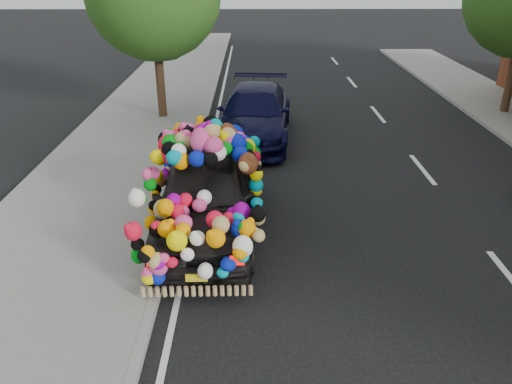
% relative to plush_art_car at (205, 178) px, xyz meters
% --- Properties ---
extents(ground, '(100.00, 100.00, 0.00)m').
position_rel_plush_art_car_xyz_m(ground, '(1.70, -1.86, -1.14)').
color(ground, black).
rests_on(ground, ground).
extents(sidewalk, '(4.00, 60.00, 0.12)m').
position_rel_plush_art_car_xyz_m(sidewalk, '(-2.60, -1.86, -1.08)').
color(sidewalk, gray).
rests_on(sidewalk, ground).
extents(kerb, '(0.15, 60.00, 0.13)m').
position_rel_plush_art_car_xyz_m(kerb, '(-0.65, -1.86, -1.08)').
color(kerb, gray).
rests_on(kerb, ground).
extents(plush_art_car, '(2.29, 4.85, 2.22)m').
position_rel_plush_art_car_xyz_m(plush_art_car, '(0.00, 0.00, 0.00)').
color(plush_art_car, black).
rests_on(plush_art_car, ground).
extents(navy_sedan, '(2.53, 5.28, 1.48)m').
position_rel_plush_art_car_xyz_m(navy_sedan, '(0.98, 5.71, -0.40)').
color(navy_sedan, black).
rests_on(navy_sedan, ground).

